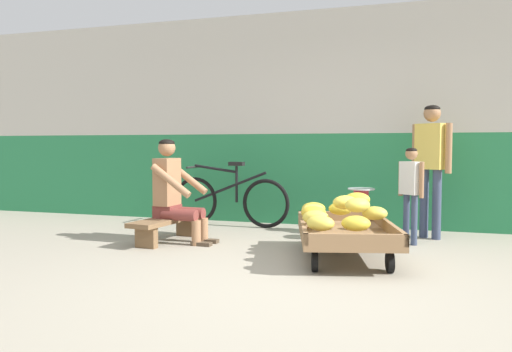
{
  "coord_description": "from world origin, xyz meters",
  "views": [
    {
      "loc": [
        0.83,
        -3.67,
        1.07
      ],
      "look_at": [
        -0.73,
        1.37,
        0.75
      ],
      "focal_mm": 35.37,
      "sensor_mm": 36.0,
      "label": 1
    }
  ],
  "objects": [
    {
      "name": "customer_child",
      "position": [
        0.83,
        1.99,
        0.65
      ],
      "size": [
        0.26,
        0.25,
        1.05
      ],
      "color": "#38425B",
      "rests_on": "ground"
    },
    {
      "name": "customer_adult",
      "position": [
        1.05,
        2.43,
        0.95
      ],
      "size": [
        0.43,
        0.34,
        1.53
      ],
      "color": "#38425B",
      "rests_on": "ground"
    },
    {
      "name": "banana_cart",
      "position": [
        0.25,
        1.07,
        0.24
      ],
      "size": [
        1.16,
        1.6,
        0.36
      ],
      "color": "#8E6B47",
      "rests_on": "ground"
    },
    {
      "name": "bicycle_near_left",
      "position": [
        -1.48,
        2.6,
        0.35
      ],
      "size": [
        1.66,
        0.48,
        0.86
      ],
      "color": "black",
      "rests_on": "ground"
    },
    {
      "name": "weighing_scale",
      "position": [
        0.3,
        2.04,
        0.45
      ],
      "size": [
        0.3,
        0.3,
        0.29
      ],
      "color": "#28282D",
      "rests_on": "plastic_crate"
    },
    {
      "name": "back_wall",
      "position": [
        0.0,
        3.14,
        1.43
      ],
      "size": [
        16.0,
        0.3,
        2.86
      ],
      "color": "#287F4C",
      "rests_on": "ground"
    },
    {
      "name": "vendor_seated",
      "position": [
        -1.67,
        1.35,
        0.57
      ],
      "size": [
        0.69,
        0.5,
        1.14
      ],
      "color": "#9E704C",
      "rests_on": "ground"
    },
    {
      "name": "banana_pile",
      "position": [
        0.17,
        1.01,
        0.46
      ],
      "size": [
        0.88,
        1.24,
        0.27
      ],
      "color": "yellow",
      "rests_on": "banana_cart"
    },
    {
      "name": "ground_plane",
      "position": [
        0.0,
        0.0,
        0.0
      ],
      "size": [
        80.0,
        80.0,
        0.0
      ],
      "primitive_type": "plane",
      "color": "gray"
    },
    {
      "name": "shopping_bag",
      "position": [
        0.6,
        1.67,
        0.12
      ],
      "size": [
        0.18,
        0.12,
        0.24
      ],
      "primitive_type": "cube",
      "color": "#3370B7",
      "rests_on": "ground"
    },
    {
      "name": "low_bench",
      "position": [
        -1.75,
        1.36,
        0.2
      ],
      "size": [
        0.44,
        1.13,
        0.27
      ],
      "color": "brown",
      "rests_on": "ground"
    },
    {
      "name": "plastic_crate",
      "position": [
        0.3,
        2.04,
        0.15
      ],
      "size": [
        0.36,
        0.28,
        0.3
      ],
      "color": "#234CA8",
      "rests_on": "ground"
    }
  ]
}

